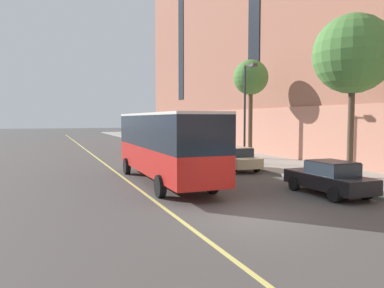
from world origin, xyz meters
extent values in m
plane|color=#4C4947|center=(0.00, 0.00, 0.00)|extent=(260.00, 260.00, 0.00)
cube|color=#9E9B93|center=(9.47, 3.00, 0.07)|extent=(5.91, 160.00, 0.15)
cube|color=#1E232B|center=(12.37, 41.25, 20.34)|extent=(0.10, 2.00, 28.11)
cube|color=red|center=(-0.67, 7.81, 1.29)|extent=(2.59, 11.46, 1.35)
cube|color=black|center=(-0.67, 7.81, 2.79)|extent=(2.60, 11.46, 1.65)
cube|color=silver|center=(-0.67, 7.81, 3.68)|extent=(2.61, 11.46, 0.12)
cube|color=#19232D|center=(-0.62, 13.55, 2.63)|extent=(2.29, 0.10, 1.24)
cube|color=orange|center=(-0.62, 13.56, 3.44)|extent=(1.74, 0.08, 0.28)
cube|color=black|center=(-0.62, 13.57, 0.72)|extent=(2.44, 0.14, 0.24)
cube|color=white|center=(-1.49, 13.58, 0.97)|extent=(0.28, 0.06, 0.18)
cube|color=white|center=(0.25, 13.57, 0.97)|extent=(0.28, 0.06, 0.18)
cylinder|color=black|center=(-1.88, 11.82, 0.50)|extent=(0.31, 1.00, 1.00)
cylinder|color=black|center=(0.61, 11.80, 0.50)|extent=(0.31, 1.00, 1.00)
cylinder|color=black|center=(-1.95, 4.39, 0.50)|extent=(0.31, 1.00, 1.00)
cylinder|color=black|center=(0.54, 4.36, 0.50)|extent=(0.31, 1.00, 1.00)
cube|color=black|center=(5.20, 27.54, 0.64)|extent=(1.99, 4.80, 0.64)
cube|color=#232D38|center=(5.19, 27.30, 1.24)|extent=(1.67, 2.19, 0.56)
cube|color=black|center=(5.19, 27.30, 1.54)|extent=(1.63, 2.09, 0.04)
cylinder|color=black|center=(4.37, 29.04, 0.32)|extent=(0.24, 0.65, 0.64)
cylinder|color=black|center=(6.14, 28.97, 0.32)|extent=(0.24, 0.65, 0.64)
cylinder|color=black|center=(4.25, 26.10, 0.32)|extent=(0.24, 0.65, 0.64)
cylinder|color=black|center=(6.03, 26.04, 0.32)|extent=(0.24, 0.65, 0.64)
cube|color=#BCAD89|center=(5.26, 11.10, 0.64)|extent=(1.95, 4.78, 0.64)
cube|color=#232D38|center=(5.25, 10.86, 1.24)|extent=(1.65, 2.18, 0.56)
cube|color=#BCAD89|center=(5.25, 10.86, 1.54)|extent=(1.61, 2.08, 0.04)
cylinder|color=black|center=(4.43, 12.59, 0.32)|extent=(0.24, 0.65, 0.64)
cylinder|color=black|center=(6.19, 12.53, 0.32)|extent=(0.24, 0.65, 0.64)
cylinder|color=black|center=(4.33, 9.66, 0.32)|extent=(0.24, 0.65, 0.64)
cylinder|color=black|center=(6.09, 9.60, 0.32)|extent=(0.24, 0.65, 0.64)
cube|color=black|center=(5.42, 21.13, 0.64)|extent=(1.92, 4.24, 0.64)
cube|color=#232D38|center=(5.42, 20.92, 1.24)|extent=(1.65, 1.93, 0.56)
cube|color=black|center=(5.42, 20.92, 1.54)|extent=(1.61, 1.84, 0.04)
cylinder|color=black|center=(4.55, 22.45, 0.32)|extent=(0.23, 0.64, 0.64)
cylinder|color=black|center=(6.35, 22.42, 0.32)|extent=(0.23, 0.64, 0.64)
cylinder|color=black|center=(4.50, 19.85, 0.32)|extent=(0.23, 0.64, 0.64)
cylinder|color=black|center=(6.30, 19.81, 0.32)|extent=(0.23, 0.64, 0.64)
cube|color=black|center=(5.30, 2.16, 0.64)|extent=(1.84, 4.50, 0.64)
cube|color=#232D38|center=(5.30, 1.94, 1.24)|extent=(1.57, 2.04, 0.56)
cube|color=black|center=(5.30, 1.94, 1.54)|extent=(1.53, 1.95, 0.04)
cylinder|color=black|center=(4.50, 3.56, 0.32)|extent=(0.24, 0.65, 0.64)
cylinder|color=black|center=(6.18, 3.52, 0.32)|extent=(0.24, 0.65, 0.64)
cylinder|color=black|center=(4.42, 0.80, 0.32)|extent=(0.24, 0.65, 0.64)
cylinder|color=black|center=(6.11, 0.76, 0.32)|extent=(0.24, 0.65, 0.64)
cube|color=#23603D|center=(5.18, 33.79, 0.64)|extent=(1.81, 4.28, 0.64)
cube|color=#232D38|center=(5.17, 33.58, 1.24)|extent=(1.56, 1.94, 0.56)
cube|color=#23603D|center=(5.17, 33.58, 1.54)|extent=(1.52, 1.85, 0.04)
cylinder|color=black|center=(4.36, 35.12, 0.32)|extent=(0.23, 0.64, 0.64)
cylinder|color=black|center=(6.05, 35.09, 0.32)|extent=(0.23, 0.64, 0.64)
cylinder|color=black|center=(4.30, 32.49, 0.32)|extent=(0.23, 0.64, 0.64)
cylinder|color=black|center=(6.00, 32.46, 0.32)|extent=(0.23, 0.64, 0.64)
cylinder|color=brown|center=(9.43, 5.10, 2.99)|extent=(0.35, 0.35, 5.67)
sphere|color=#4C843D|center=(9.43, 5.10, 7.03)|extent=(4.38, 4.38, 4.38)
cylinder|color=brown|center=(9.43, 16.13, 3.11)|extent=(0.36, 0.36, 5.93)
sphere|color=#4C843D|center=(9.43, 16.13, 6.87)|extent=(2.90, 2.90, 2.90)
cylinder|color=#2D2D30|center=(7.11, 13.00, 3.74)|extent=(0.16, 0.16, 7.19)
cylinder|color=#2D2D30|center=(7.11, 12.45, 7.24)|extent=(0.10, 1.10, 0.10)
cube|color=#3D3D3F|center=(7.11, 11.90, 7.19)|extent=(0.36, 0.60, 0.20)
cube|color=#E0D66B|center=(-2.37, 3.00, 0.00)|extent=(0.16, 140.00, 0.01)
camera|label=1|loc=(-6.59, -11.16, 3.45)|focal=35.00mm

